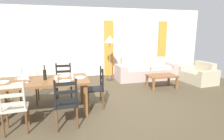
% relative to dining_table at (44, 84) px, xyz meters
% --- Properties ---
extents(ground_plane, '(9.60, 9.60, 0.02)m').
position_rel_dining_table_xyz_m(ground_plane, '(1.58, 0.06, -0.67)').
color(ground_plane, brown).
extents(wall_far, '(9.60, 0.16, 2.70)m').
position_rel_dining_table_xyz_m(wall_far, '(1.58, 3.36, 0.69)').
color(wall_far, silver).
rests_on(wall_far, ground_plane).
extents(curtain_panel_left, '(0.35, 0.08, 2.20)m').
position_rel_dining_table_xyz_m(curtain_panel_left, '(2.24, 3.22, 0.44)').
color(curtain_panel_left, orange).
rests_on(curtain_panel_left, ground_plane).
extents(curtain_panel_right, '(0.35, 0.08, 2.20)m').
position_rel_dining_table_xyz_m(curtain_panel_right, '(4.64, 3.22, 0.44)').
color(curtain_panel_right, orange).
rests_on(curtain_panel_right, ground_plane).
extents(dining_table, '(1.90, 0.96, 0.75)m').
position_rel_dining_table_xyz_m(dining_table, '(0.00, 0.00, 0.00)').
color(dining_table, brown).
rests_on(dining_table, ground_plane).
extents(dining_chair_near_left, '(0.45, 0.43, 0.96)m').
position_rel_dining_table_xyz_m(dining_chair_near_left, '(-0.42, -0.74, -0.19)').
color(dining_chair_near_left, beige).
rests_on(dining_chair_near_left, ground_plane).
extents(dining_chair_near_right, '(0.44, 0.42, 0.96)m').
position_rel_dining_table_xyz_m(dining_chair_near_right, '(0.45, -0.79, -0.19)').
color(dining_chair_near_right, black).
rests_on(dining_chair_near_right, ground_plane).
extents(dining_chair_far_left, '(0.42, 0.40, 0.96)m').
position_rel_dining_table_xyz_m(dining_chair_far_left, '(-0.42, 0.74, -0.19)').
color(dining_chair_far_left, beige).
rests_on(dining_chair_far_left, ground_plane).
extents(dining_chair_far_right, '(0.42, 0.41, 0.96)m').
position_rel_dining_table_xyz_m(dining_chair_far_right, '(0.42, 0.77, -0.19)').
color(dining_chair_far_right, black).
rests_on(dining_chair_far_right, ground_plane).
extents(dining_chair_head_east, '(0.42, 0.44, 0.96)m').
position_rel_dining_table_xyz_m(dining_chair_head_east, '(1.17, 0.04, -0.19)').
color(dining_chair_head_east, black).
rests_on(dining_chair_head_east, ground_plane).
extents(dinner_plate_near_left, '(0.24, 0.24, 0.02)m').
position_rel_dining_table_xyz_m(dinner_plate_near_left, '(-0.45, -0.25, 0.10)').
color(dinner_plate_near_left, white).
rests_on(dinner_plate_near_left, dining_table).
extents(fork_near_left, '(0.03, 0.17, 0.01)m').
position_rel_dining_table_xyz_m(fork_near_left, '(-0.60, -0.25, 0.09)').
color(fork_near_left, silver).
rests_on(fork_near_left, dining_table).
extents(dinner_plate_near_right, '(0.24, 0.24, 0.02)m').
position_rel_dining_table_xyz_m(dinner_plate_near_right, '(0.45, -0.25, 0.10)').
color(dinner_plate_near_right, white).
rests_on(dinner_plate_near_right, dining_table).
extents(fork_near_right, '(0.02, 0.17, 0.01)m').
position_rel_dining_table_xyz_m(fork_near_right, '(0.30, -0.25, 0.09)').
color(fork_near_right, silver).
rests_on(fork_near_right, dining_table).
extents(dinner_plate_far_left, '(0.24, 0.24, 0.02)m').
position_rel_dining_table_xyz_m(dinner_plate_far_left, '(-0.45, 0.25, 0.10)').
color(dinner_plate_far_left, white).
rests_on(dinner_plate_far_left, dining_table).
extents(fork_far_left, '(0.03, 0.17, 0.01)m').
position_rel_dining_table_xyz_m(fork_far_left, '(-0.60, 0.25, 0.09)').
color(fork_far_left, silver).
rests_on(fork_far_left, dining_table).
extents(dinner_plate_far_right, '(0.24, 0.24, 0.02)m').
position_rel_dining_table_xyz_m(dinner_plate_far_right, '(0.45, 0.25, 0.10)').
color(dinner_plate_far_right, white).
rests_on(dinner_plate_far_right, dining_table).
extents(fork_far_right, '(0.02, 0.17, 0.01)m').
position_rel_dining_table_xyz_m(fork_far_right, '(0.30, 0.25, 0.09)').
color(fork_far_right, silver).
rests_on(fork_far_right, dining_table).
extents(dinner_plate_head_west, '(0.24, 0.24, 0.02)m').
position_rel_dining_table_xyz_m(dinner_plate_head_west, '(-0.78, -0.00, 0.10)').
color(dinner_plate_head_west, white).
rests_on(dinner_plate_head_west, dining_table).
extents(dinner_plate_head_east, '(0.24, 0.24, 0.02)m').
position_rel_dining_table_xyz_m(dinner_plate_head_east, '(0.78, -0.00, 0.10)').
color(dinner_plate_head_east, white).
rests_on(dinner_plate_head_east, dining_table).
extents(fork_head_east, '(0.02, 0.17, 0.01)m').
position_rel_dining_table_xyz_m(fork_head_east, '(0.63, -0.00, 0.09)').
color(fork_head_east, silver).
rests_on(fork_head_east, dining_table).
extents(wine_bottle, '(0.07, 0.07, 0.32)m').
position_rel_dining_table_xyz_m(wine_bottle, '(0.04, 0.02, 0.20)').
color(wine_bottle, black).
rests_on(wine_bottle, dining_table).
extents(wine_glass_near_left, '(0.06, 0.06, 0.16)m').
position_rel_dining_table_xyz_m(wine_glass_near_left, '(-0.30, -0.14, 0.20)').
color(wine_glass_near_left, white).
rests_on(wine_glass_near_left, dining_table).
extents(wine_glass_near_right, '(0.06, 0.06, 0.16)m').
position_rel_dining_table_xyz_m(wine_glass_near_right, '(0.61, -0.12, 0.20)').
color(wine_glass_near_right, white).
rests_on(wine_glass_near_right, dining_table).
extents(wine_glass_far_left, '(0.06, 0.06, 0.16)m').
position_rel_dining_table_xyz_m(wine_glass_far_left, '(-0.32, 0.12, 0.20)').
color(wine_glass_far_left, white).
rests_on(wine_glass_far_left, dining_table).
extents(wine_glass_far_right, '(0.06, 0.06, 0.16)m').
position_rel_dining_table_xyz_m(wine_glass_far_right, '(0.61, 0.13, 0.20)').
color(wine_glass_far_right, white).
rests_on(wine_glass_far_right, dining_table).
extents(coffee_cup_primary, '(0.07, 0.07, 0.09)m').
position_rel_dining_table_xyz_m(coffee_cup_primary, '(0.27, -0.08, 0.13)').
color(coffee_cup_primary, beige).
rests_on(coffee_cup_primary, dining_table).
extents(couch, '(2.28, 0.81, 0.80)m').
position_rel_dining_table_xyz_m(couch, '(3.44, 2.25, -0.37)').
color(couch, '#B79E97').
rests_on(couch, ground_plane).
extents(coffee_table, '(0.90, 0.56, 0.42)m').
position_rel_dining_table_xyz_m(coffee_table, '(3.43, 1.03, -0.31)').
color(coffee_table, brown).
rests_on(coffee_table, ground_plane).
extents(armchair_upholstered, '(0.89, 1.22, 0.72)m').
position_rel_dining_table_xyz_m(armchair_upholstered, '(5.05, 1.29, -0.41)').
color(armchair_upholstered, '#B9AE90').
rests_on(armchair_upholstered, ground_plane).
extents(standing_lamp, '(0.40, 0.40, 1.64)m').
position_rel_dining_table_xyz_m(standing_lamp, '(2.09, 2.43, 0.75)').
color(standing_lamp, '#332D28').
rests_on(standing_lamp, ground_plane).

